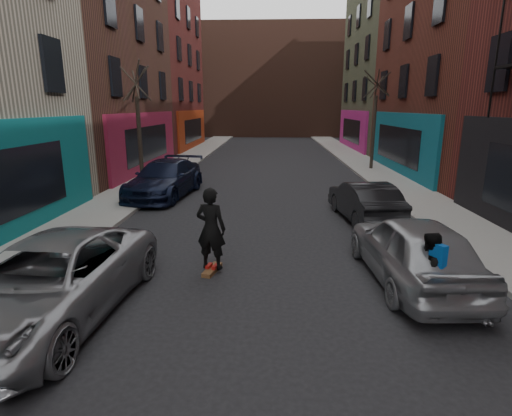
# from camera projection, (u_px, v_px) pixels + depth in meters

# --- Properties ---
(sidewalk_left) EXTENTS (2.50, 84.00, 0.13)m
(sidewalk_left) POSITION_uv_depth(u_px,v_px,m) (191.00, 157.00, 31.04)
(sidewalk_left) COLOR gray
(sidewalk_left) RESTS_ON ground
(sidewalk_right) EXTENTS (2.50, 84.00, 0.13)m
(sidewalk_right) POSITION_uv_depth(u_px,v_px,m) (353.00, 157.00, 30.55)
(sidewalk_right) COLOR gray
(sidewalk_right) RESTS_ON ground
(building_far) EXTENTS (40.00, 10.00, 14.00)m
(building_far) POSITION_uv_depth(u_px,v_px,m) (272.00, 83.00, 54.26)
(building_far) COLOR #47281E
(building_far) RESTS_ON ground
(tree_left_far) EXTENTS (2.00, 2.00, 6.50)m
(tree_left_far) POSITION_uv_depth(u_px,v_px,m) (138.00, 117.00, 18.60)
(tree_left_far) COLOR black
(tree_left_far) RESTS_ON sidewalk_left
(tree_right_far) EXTENTS (2.00, 2.00, 6.80)m
(tree_right_far) POSITION_uv_depth(u_px,v_px,m) (375.00, 112.00, 23.88)
(tree_right_far) COLOR black
(tree_right_far) RESTS_ON sidewalk_right
(parked_left_far) EXTENTS (2.80, 5.46, 1.48)m
(parked_left_far) POSITION_uv_depth(u_px,v_px,m) (48.00, 281.00, 7.27)
(parked_left_far) COLOR gray
(parked_left_far) RESTS_ON ground
(parked_left_end) EXTENTS (2.83, 5.62, 1.56)m
(parked_left_end) POSITION_uv_depth(u_px,v_px,m) (165.00, 179.00, 17.40)
(parked_left_end) COLOR black
(parked_left_end) RESTS_ON ground
(parked_right_far) EXTENTS (2.10, 4.67, 1.56)m
(parked_right_far) POSITION_uv_depth(u_px,v_px,m) (413.00, 249.00, 8.82)
(parked_right_far) COLOR #97999F
(parked_right_far) RESTS_ON ground
(parked_right_end) EXTENTS (1.96, 4.31, 1.37)m
(parked_right_end) POSITION_uv_depth(u_px,v_px,m) (364.00, 201.00, 13.73)
(parked_right_end) COLOR black
(parked_right_end) RESTS_ON ground
(skateboard) EXTENTS (0.40, 0.83, 0.10)m
(skateboard) POSITION_uv_depth(u_px,v_px,m) (212.00, 270.00, 9.53)
(skateboard) COLOR brown
(skateboard) RESTS_ON ground
(skateboarder) EXTENTS (0.80, 0.62, 1.96)m
(skateboarder) POSITION_uv_depth(u_px,v_px,m) (211.00, 229.00, 9.28)
(skateboarder) COLOR black
(skateboarder) RESTS_ON skateboard
(pedestrian) EXTENTS (0.98, 0.91, 1.60)m
(pedestrian) POSITION_uv_depth(u_px,v_px,m) (428.00, 273.00, 7.47)
(pedestrian) COLOR black
(pedestrian) RESTS_ON ground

